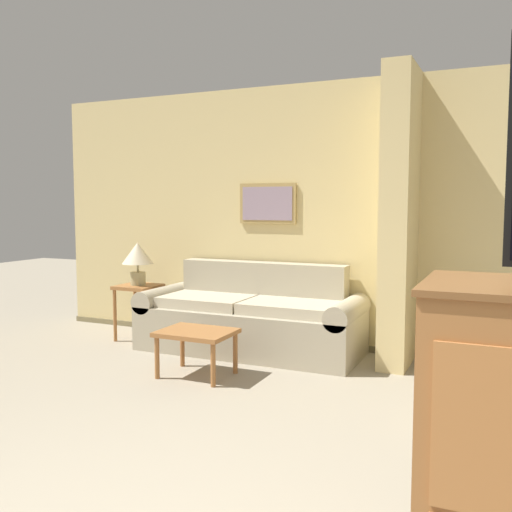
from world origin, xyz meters
The scene contains 6 objects.
wall_back centered at (0.00, 4.12, 1.29)m, with size 7.17×0.16×2.60m.
wall_partition_pillar centered at (0.32, 3.74, 1.30)m, with size 0.24×0.64×2.60m.
couch centered at (-1.06, 3.64, 0.31)m, with size 2.16×0.84×0.84m.
coffee_table centered at (-1.13, 2.71, 0.33)m, with size 0.60×0.47×0.38m.
side_table centered at (-2.33, 3.58, 0.47)m, with size 0.41×0.41×0.58m.
table_lamp centered at (-2.33, 3.58, 0.88)m, with size 0.32×0.32×0.45m.
Camera 1 is at (1.22, -1.30, 1.43)m, focal length 40.00 mm.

